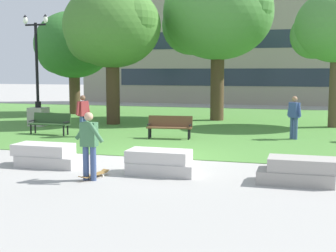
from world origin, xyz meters
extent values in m
plane|color=#A3A09B|center=(0.00, 0.00, 0.00)|extent=(140.00, 140.00, 0.00)
cube|color=#4C8438|center=(0.00, 10.00, 0.01)|extent=(40.00, 20.00, 0.02)
cube|color=#BCB7B2|center=(-2.64, -2.03, 0.16)|extent=(1.80, 0.90, 0.32)
cube|color=beige|center=(-2.84, -2.03, 0.48)|extent=(1.66, 0.83, 0.32)
cube|color=#BCB7B2|center=(0.76, -2.12, 0.16)|extent=(1.80, 0.90, 0.32)
cube|color=beige|center=(0.67, -2.12, 0.48)|extent=(1.66, 0.83, 0.32)
cube|color=#9E9991|center=(4.16, -2.23, 0.16)|extent=(1.80, 0.90, 0.32)
cube|color=#A6A098|center=(4.34, -2.23, 0.48)|extent=(1.66, 0.83, 0.32)
cylinder|color=#384C7A|center=(-0.88, -3.30, 0.43)|extent=(0.15, 0.15, 0.86)
cylinder|color=#384C7A|center=(-0.68, -3.30, 0.43)|extent=(0.15, 0.15, 0.86)
cube|color=#3D7047|center=(-0.78, -3.30, 1.16)|extent=(0.40, 0.24, 0.60)
cylinder|color=#3D7047|center=(-1.04, -3.14, 1.24)|extent=(0.40, 0.10, 0.51)
cylinder|color=#3D7047|center=(-0.52, -3.46, 1.24)|extent=(0.40, 0.10, 0.51)
sphere|color=tan|center=(-0.78, -3.30, 1.60)|extent=(0.22, 0.22, 0.22)
cube|color=olive|center=(-0.78, -3.04, 0.09)|extent=(0.39, 0.82, 0.02)
cube|color=olive|center=(-0.67, -2.60, 0.11)|extent=(0.22, 0.16, 0.06)
cube|color=olive|center=(-0.89, -3.48, 0.11)|extent=(0.22, 0.16, 0.06)
cylinder|color=silver|center=(-0.83, -2.80, 0.03)|extent=(0.04, 0.06, 0.06)
cylinder|color=silver|center=(-0.62, -2.85, 0.03)|extent=(0.04, 0.06, 0.06)
cylinder|color=silver|center=(-0.94, -3.23, 0.03)|extent=(0.04, 0.06, 0.06)
cylinder|color=silver|center=(-0.73, -3.28, 0.03)|extent=(0.04, 0.06, 0.06)
cube|color=#284723|center=(-6.07, 3.81, 0.46)|extent=(1.82, 0.52, 0.05)
cube|color=#284723|center=(-6.06, 4.06, 0.69)|extent=(1.80, 0.20, 0.46)
cube|color=black|center=(-6.91, 3.85, 0.58)|extent=(0.08, 0.40, 0.04)
cube|color=black|center=(-5.23, 3.77, 0.58)|extent=(0.08, 0.40, 0.04)
cylinder|color=black|center=(-6.87, 3.68, 0.23)|extent=(0.07, 0.07, 0.41)
cylinder|color=black|center=(-5.27, 3.61, 0.23)|extent=(0.07, 0.07, 0.41)
cylinder|color=black|center=(-6.86, 4.00, 0.23)|extent=(0.07, 0.07, 0.41)
cylinder|color=black|center=(-5.26, 3.93, 0.23)|extent=(0.07, 0.07, 0.41)
cube|color=brown|center=(-0.80, 4.04, 0.46)|extent=(1.84, 0.62, 0.05)
cube|color=brown|center=(-0.83, 4.29, 0.69)|extent=(1.80, 0.31, 0.46)
cube|color=black|center=(-1.64, 3.95, 0.58)|extent=(0.10, 0.40, 0.04)
cube|color=black|center=(0.03, 4.12, 0.58)|extent=(0.10, 0.40, 0.04)
cylinder|color=black|center=(-1.58, 3.80, 0.23)|extent=(0.07, 0.07, 0.41)
cylinder|color=black|center=(0.01, 3.96, 0.23)|extent=(0.07, 0.07, 0.41)
cylinder|color=black|center=(-1.62, 4.11, 0.23)|extent=(0.07, 0.07, 0.41)
cylinder|color=black|center=(-0.02, 4.28, 0.23)|extent=(0.07, 0.07, 0.41)
cube|color=#ADA89E|center=(-8.25, 6.55, 0.47)|extent=(0.80, 0.80, 0.90)
cylinder|color=black|center=(-8.25, 6.55, 1.07)|extent=(0.28, 0.28, 0.30)
cylinder|color=black|center=(-8.25, 6.55, 2.97)|extent=(0.14, 0.14, 4.11)
cube|color=black|center=(-8.25, 6.55, 4.93)|extent=(1.10, 0.08, 0.08)
ellipsoid|color=white|center=(-8.80, 6.55, 5.17)|extent=(0.22, 0.22, 0.36)
cone|color=black|center=(-8.80, 6.55, 5.37)|extent=(0.20, 0.20, 0.13)
ellipsoid|color=white|center=(-7.70, 6.55, 5.17)|extent=(0.22, 0.22, 0.36)
cone|color=black|center=(-7.70, 6.55, 5.37)|extent=(0.20, 0.20, 0.13)
cylinder|color=#4C3823|center=(-0.23, 11.57, 2.10)|extent=(0.74, 0.74, 4.17)
ellipsoid|color=#4C893D|center=(-0.23, 11.57, 5.82)|extent=(5.92, 5.92, 5.03)
sphere|color=#4C893D|center=(-1.86, 12.16, 5.22)|extent=(3.26, 3.26, 3.26)
sphere|color=#4C893D|center=(1.25, 10.98, 6.11)|extent=(2.96, 2.96, 2.96)
cylinder|color=brown|center=(5.81, 10.00, 1.86)|extent=(0.64, 0.64, 3.68)
sphere|color=#4C893D|center=(4.68, 10.41, 4.42)|extent=(2.25, 2.25, 2.25)
cylinder|color=#4C3823|center=(-9.52, 12.89, 1.51)|extent=(0.68, 0.68, 2.98)
ellipsoid|color=#2D6B28|center=(-9.52, 12.89, 4.33)|extent=(4.86, 4.86, 4.13)
sphere|color=#2D6B28|center=(-10.85, 13.38, 3.85)|extent=(2.67, 2.67, 2.67)
sphere|color=#2D6B28|center=(-8.30, 12.40, 4.58)|extent=(2.43, 2.43, 2.43)
cylinder|color=#42301E|center=(-4.98, 8.26, 1.81)|extent=(0.68, 0.68, 3.57)
ellipsoid|color=#42752D|center=(-4.98, 8.26, 4.94)|extent=(4.88, 4.88, 4.15)
sphere|color=#42752D|center=(-6.33, 8.75, 4.45)|extent=(2.69, 2.69, 2.69)
sphere|color=#42752D|center=(-3.76, 7.78, 5.18)|extent=(2.44, 2.44, 2.44)
cylinder|color=#384C7A|center=(4.05, 5.22, 0.45)|extent=(0.15, 0.15, 0.86)
cylinder|color=#384C7A|center=(3.91, 5.36, 0.45)|extent=(0.15, 0.15, 0.86)
cube|color=#334784|center=(3.98, 5.29, 1.18)|extent=(0.46, 0.45, 0.60)
cylinder|color=#334784|center=(4.17, 5.16, 1.21)|extent=(0.21, 0.21, 0.56)
cylinder|color=#334784|center=(3.79, 5.42, 1.21)|extent=(0.21, 0.21, 0.56)
sphere|color=#9E7051|center=(3.98, 5.29, 1.62)|extent=(0.22, 0.22, 0.22)
cylinder|color=#384C7A|center=(-4.33, 3.71, 0.45)|extent=(0.15, 0.15, 0.86)
cylinder|color=#384C7A|center=(-4.40, 3.52, 0.45)|extent=(0.15, 0.15, 0.86)
cube|color=maroon|center=(-4.37, 3.62, 1.18)|extent=(0.37, 0.46, 0.60)
cylinder|color=maroon|center=(-4.27, 3.90, 1.21)|extent=(0.16, 0.21, 0.56)
cylinder|color=maroon|center=(-4.46, 3.33, 1.21)|extent=(0.16, 0.21, 0.56)
sphere|color=brown|center=(-4.37, 3.62, 1.62)|extent=(0.22, 0.22, 0.22)
cube|color=gray|center=(0.04, 24.50, 5.04)|extent=(28.86, 1.00, 10.09)
cube|color=#232D3D|center=(0.04, 23.98, 2.20)|extent=(21.65, 0.03, 1.40)
cube|color=#232D3D|center=(0.04, 23.98, 5.20)|extent=(21.65, 0.03, 1.40)
camera|label=1|loc=(4.27, -13.77, 2.73)|focal=50.00mm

